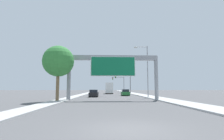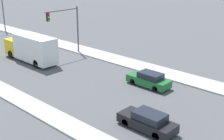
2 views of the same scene
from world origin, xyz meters
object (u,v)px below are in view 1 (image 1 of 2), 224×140
car_near_right (94,93)px  truck_box_primary (109,88)px  traffic_light_mid_block (120,82)px  palm_tree_foreground (58,61)px  sign_gantry (113,66)px  car_mid_center (125,93)px  street_lamp_right (146,67)px  traffic_light_near_intersection (125,80)px

car_near_right → truck_box_primary: size_ratio=0.52×
traffic_light_mid_block → palm_tree_foreground: 53.65m
sign_gantry → car_mid_center: 16.52m
car_mid_center → truck_box_primary: truck_box_primary is taller
sign_gantry → street_lamp_right: street_lamp_right is taller
car_near_right → car_mid_center: (7.00, 5.10, 0.01)m
street_lamp_right → traffic_light_near_intersection: bearing=93.7°
car_mid_center → palm_tree_foreground: size_ratio=0.61×
car_near_right → traffic_light_near_intersection: bearing=66.4°
car_near_right → palm_tree_foreground: size_ratio=0.61×
car_mid_center → truck_box_primary: size_ratio=0.52×
truck_box_primary → street_lamp_right: street_lamp_right is taller
traffic_light_mid_block → palm_tree_foreground: (-12.55, -52.15, 0.76)m
car_mid_center → street_lamp_right: (3.06, -8.54, 5.00)m
sign_gantry → street_lamp_right: 9.64m
car_near_right → truck_box_primary: (3.50, 20.69, 1.06)m
street_lamp_right → palm_tree_foreground: bearing=-147.1°
sign_gantry → car_near_right: size_ratio=2.94×
car_near_right → palm_tree_foreground: palm_tree_foreground is taller
street_lamp_right → traffic_light_mid_block: bearing=92.0°
sign_gantry → traffic_light_near_intersection: (5.09, 30.10, -0.64)m
car_near_right → truck_box_primary: 21.01m
traffic_light_mid_block → car_near_right: bearing=-102.2°
sign_gantry → truck_box_primary: size_ratio=1.53×
truck_box_primary → traffic_light_near_intersection: 5.81m
car_mid_center → street_lamp_right: 10.36m
sign_gantry → car_near_right: (-3.50, 10.46, -4.30)m
car_mid_center → traffic_light_mid_block: 34.79m
car_near_right → car_mid_center: 8.66m
car_mid_center → street_lamp_right: size_ratio=0.46×
sign_gantry → truck_box_primary: 31.33m
car_mid_center → traffic_light_near_intersection: traffic_light_near_intersection is taller
traffic_light_near_intersection → palm_tree_foreground: size_ratio=0.85×
car_near_right → traffic_light_mid_block: bearing=77.8°
car_near_right → traffic_light_mid_block: (8.59, 39.64, 3.91)m
traffic_light_mid_block → street_lamp_right: size_ratio=0.69×
truck_box_primary → palm_tree_foreground: palm_tree_foreground is taller
traffic_light_near_intersection → traffic_light_mid_block: bearing=90.0°
sign_gantry → car_near_right: bearing=108.5°
truck_box_primary → street_lamp_right: (6.56, -24.14, 3.95)m
sign_gantry → street_lamp_right: size_ratio=1.37×
sign_gantry → street_lamp_right: bearing=46.9°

